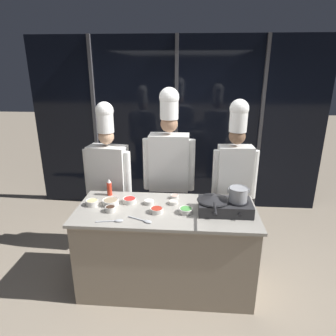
% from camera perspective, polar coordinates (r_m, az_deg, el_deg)
% --- Properties ---
extents(ground_plane, '(24.00, 24.00, 0.00)m').
position_cam_1_polar(ground_plane, '(3.53, -0.33, -21.08)').
color(ground_plane, gray).
extents(window_wall_back, '(4.59, 0.09, 2.70)m').
position_cam_1_polar(window_wall_back, '(4.78, 1.60, 7.95)').
color(window_wall_back, black).
rests_on(window_wall_back, ground_plane).
extents(demo_counter, '(1.81, 0.79, 0.91)m').
position_cam_1_polar(demo_counter, '(3.25, -0.34, -14.95)').
color(demo_counter, gray).
rests_on(demo_counter, ground_plane).
extents(portable_stove, '(0.51, 0.33, 0.12)m').
position_cam_1_polar(portable_stove, '(2.99, 10.79, -7.21)').
color(portable_stove, '#28282B').
rests_on(portable_stove, demo_counter).
extents(frying_pan, '(0.31, 0.54, 0.05)m').
position_cam_1_polar(frying_pan, '(2.94, 8.60, -5.65)').
color(frying_pan, '#232326').
rests_on(frying_pan, portable_stove).
extents(stock_pot, '(0.21, 0.18, 0.14)m').
position_cam_1_polar(stock_pot, '(2.95, 13.24, -4.85)').
color(stock_pot, '#93969B').
rests_on(stock_pot, portable_stove).
extents(squeeze_bottle_chili, '(0.05, 0.05, 0.19)m').
position_cam_1_polar(squeeze_bottle_chili, '(3.36, -11.12, -3.64)').
color(squeeze_bottle_chili, red).
rests_on(squeeze_bottle_chili, demo_counter).
extents(prep_bowl_bell_pepper, '(0.14, 0.14, 0.05)m').
position_cam_1_polar(prep_bowl_bell_pepper, '(3.17, -7.33, -6.08)').
color(prep_bowl_bell_pepper, silver).
rests_on(prep_bowl_bell_pepper, demo_counter).
extents(prep_bowl_ginger, '(0.13, 0.13, 0.05)m').
position_cam_1_polar(prep_bowl_ginger, '(3.19, -14.24, -6.34)').
color(prep_bowl_ginger, silver).
rests_on(prep_bowl_ginger, demo_counter).
extents(prep_bowl_rice, '(0.10, 0.10, 0.04)m').
position_cam_1_polar(prep_bowl_rice, '(3.13, -3.61, -6.44)').
color(prep_bowl_rice, silver).
rests_on(prep_bowl_rice, demo_counter).
extents(prep_bowl_onion, '(0.10, 0.10, 0.04)m').
position_cam_1_polar(prep_bowl_onion, '(3.12, 1.04, -6.52)').
color(prep_bowl_onion, silver).
rests_on(prep_bowl_onion, demo_counter).
extents(prep_bowl_mushrooms, '(0.17, 0.17, 0.06)m').
position_cam_1_polar(prep_bowl_mushrooms, '(3.16, -10.88, -6.33)').
color(prep_bowl_mushrooms, silver).
rests_on(prep_bowl_mushrooms, demo_counter).
extents(prep_bowl_scallions, '(0.14, 0.14, 0.05)m').
position_cam_1_polar(prep_bowl_scallions, '(2.94, 3.44, -8.03)').
color(prep_bowl_scallions, silver).
rests_on(prep_bowl_scallions, demo_counter).
extents(prep_bowl_chili_flakes, '(0.13, 0.13, 0.05)m').
position_cam_1_polar(prep_bowl_chili_flakes, '(2.95, -2.17, -7.98)').
color(prep_bowl_chili_flakes, silver).
rests_on(prep_bowl_chili_flakes, demo_counter).
extents(prep_bowl_soy_glaze, '(0.10, 0.10, 0.05)m').
position_cam_1_polar(prep_bowl_soy_glaze, '(3.02, -10.93, -7.60)').
color(prep_bowl_soy_glaze, silver).
rests_on(prep_bowl_soy_glaze, demo_counter).
extents(prep_bowl_shrimp, '(0.09, 0.09, 0.04)m').
position_cam_1_polar(prep_bowl_shrimp, '(3.25, 1.25, -5.44)').
color(prep_bowl_shrimp, silver).
rests_on(prep_bowl_shrimp, demo_counter).
extents(serving_spoon_slotted, '(0.25, 0.13, 0.02)m').
position_cam_1_polar(serving_spoon_slotted, '(2.81, -4.47, -9.98)').
color(serving_spoon_slotted, '#B2B5BA').
rests_on(serving_spoon_slotted, demo_counter).
extents(serving_spoon_solid, '(0.26, 0.08, 0.02)m').
position_cam_1_polar(serving_spoon_solid, '(2.84, -10.00, -9.86)').
color(serving_spoon_solid, '#B2B5BA').
rests_on(serving_spoon_solid, demo_counter).
extents(chef_head, '(0.59, 0.30, 1.89)m').
position_cam_1_polar(chef_head, '(3.66, -11.28, -0.60)').
color(chef_head, '#2D3856').
rests_on(chef_head, ground_plane).
extents(chef_sous, '(0.61, 0.25, 2.04)m').
position_cam_1_polar(chef_sous, '(3.57, 0.20, 1.14)').
color(chef_sous, '#232326').
rests_on(chef_sous, ground_plane).
extents(chef_line, '(0.52, 0.22, 1.93)m').
position_cam_1_polar(chef_line, '(3.54, 12.58, -0.24)').
color(chef_line, '#232326').
rests_on(chef_line, ground_plane).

